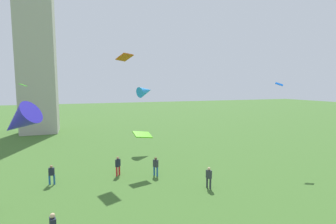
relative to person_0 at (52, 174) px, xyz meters
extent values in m
cylinder|color=#235693|center=(0.18, -0.02, -0.54)|extent=(0.15, 0.15, 0.80)
cylinder|color=#235693|center=(-0.18, 0.02, -0.54)|extent=(0.15, 0.15, 0.80)
cube|color=#1E2333|center=(0.00, 0.00, 0.17)|extent=(0.46, 0.30, 0.63)
sphere|color=#A37556|center=(0.00, 0.00, 0.60)|extent=(0.23, 0.23, 0.23)
cylinder|color=#235693|center=(8.88, -1.25, -0.52)|extent=(0.16, 0.16, 0.85)
cylinder|color=#235693|center=(8.69, -0.91, -0.52)|extent=(0.16, 0.16, 0.85)
cube|color=#2D3338|center=(8.79, -1.08, 0.24)|extent=(0.45, 0.53, 0.67)
sphere|color=brown|center=(8.79, -1.08, 0.70)|extent=(0.25, 0.25, 0.25)
cylinder|color=red|center=(5.41, 0.07, -0.51)|extent=(0.16, 0.16, 0.85)
cylinder|color=red|center=(5.68, 0.34, -0.51)|extent=(0.16, 0.16, 0.85)
cube|color=#1E2333|center=(5.54, 0.21, 0.25)|extent=(0.52, 0.52, 0.68)
sphere|color=#A37556|center=(5.54, 0.21, 0.71)|extent=(0.25, 0.25, 0.25)
cube|color=#1E2333|center=(0.85, -8.97, 0.28)|extent=(0.37, 0.52, 0.69)
sphere|color=#D8AD84|center=(0.85, -8.97, 0.75)|extent=(0.25, 0.25, 0.25)
cylinder|color=#2D3338|center=(12.04, -5.38, -0.52)|extent=(0.16, 0.16, 0.83)
cylinder|color=#2D3338|center=(11.95, -5.00, -0.52)|extent=(0.16, 0.16, 0.83)
cube|color=#2D3338|center=(12.00, -5.19, 0.22)|extent=(0.35, 0.50, 0.66)
sphere|color=#D8AD84|center=(12.00, -5.19, 0.67)|extent=(0.24, 0.24, 0.24)
cube|color=#D35610|center=(6.96, 3.67, 10.24)|extent=(1.72, 1.93, 0.70)
cone|color=#2690F1|center=(10.97, 10.49, 6.59)|extent=(2.66, 2.28, 1.77)
cube|color=#054AC0|center=(22.52, -1.35, 7.49)|extent=(0.95, 0.87, 0.47)
cube|color=#33DC0C|center=(-3.68, 11.08, 7.41)|extent=(0.93, 0.88, 0.34)
cube|color=#49B910|center=(7.87, 0.11, 2.76)|extent=(1.78, 1.38, 0.67)
cone|color=#2C24BA|center=(-0.79, -6.83, 5.37)|extent=(2.81, 2.45, 2.27)
camera|label=1|loc=(2.26, -22.22, 7.31)|focal=26.52mm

